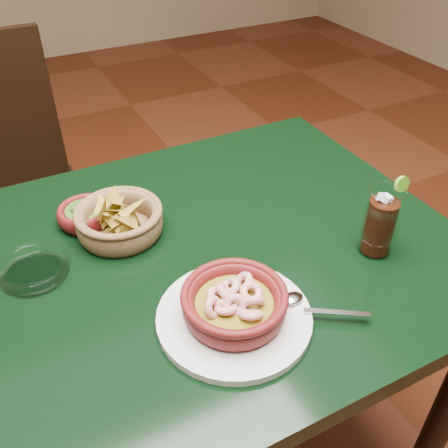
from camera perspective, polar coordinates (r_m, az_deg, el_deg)
name	(u,v)px	position (r m, az deg, el deg)	size (l,w,h in m)	color
dining_table	(157,302)	(1.01, -7.70, -8.79)	(1.20, 0.80, 0.75)	black
dining_chair	(5,197)	(1.62, -23.73, 2.85)	(0.45, 0.45, 0.97)	black
shrimp_plate	(235,307)	(0.81, 1.22, -9.45)	(0.32, 0.26, 0.08)	silver
chip_basket	(119,221)	(1.00, -11.87, 0.38)	(0.21, 0.21, 0.13)	brown
guacamole_ramekin	(85,214)	(1.06, -15.60, 1.13)	(0.13, 0.13, 0.04)	#551011
cola_drink	(380,222)	(0.96, 17.45, 0.20)	(0.14, 0.14, 0.16)	white
glass_ashtray	(33,269)	(0.96, -20.98, -4.84)	(0.14, 0.14, 0.03)	white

